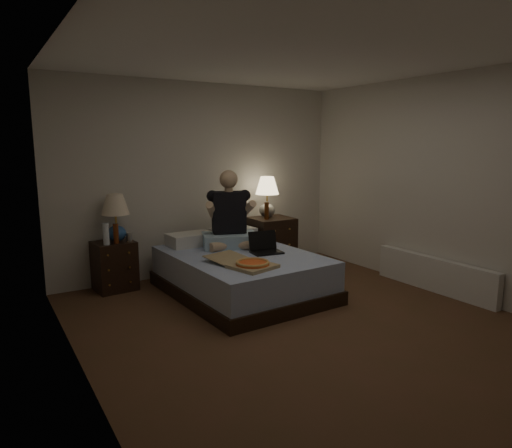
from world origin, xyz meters
TOP-DOWN VIEW (x-y plane):
  - floor at (0.00, 0.00)m, footprint 4.00×4.50m
  - ceiling at (0.00, 0.00)m, footprint 4.00×4.50m
  - wall_back at (0.00, 2.25)m, footprint 4.00×0.00m
  - wall_left at (-2.00, 0.00)m, footprint 0.00×4.50m
  - wall_right at (2.00, 0.00)m, footprint 0.00×4.50m
  - bed at (-0.05, 1.14)m, footprint 1.50×1.95m
  - nightstand_left at (-1.26, 2.05)m, footprint 0.48×0.44m
  - nightstand_right at (0.84, 1.86)m, footprint 0.56×0.51m
  - lamp_left at (-1.22, 2.05)m, footprint 0.40×0.40m
  - lamp_right at (0.82, 1.95)m, footprint 0.35×0.35m
  - water_bottle at (-1.37, 1.92)m, footprint 0.07×0.07m
  - soda_can at (-1.09, 1.99)m, footprint 0.07×0.07m
  - beer_bottle_left at (-1.25, 1.94)m, footprint 0.06×0.06m
  - beer_bottle_right at (0.72, 1.79)m, footprint 0.06×0.06m
  - person at (0.01, 1.54)m, footprint 0.80×0.71m
  - laptop at (0.21, 1.00)m, footprint 0.37×0.32m
  - pizza_box at (-0.25, 0.55)m, footprint 0.57×0.83m
  - radiator at (1.93, 0.03)m, footprint 0.10×1.60m

SIDE VIEW (x-z plane):
  - floor at x=0.00m, z-range 0.00..0.00m
  - radiator at x=1.93m, z-range 0.00..0.40m
  - bed at x=-0.05m, z-range 0.00..0.47m
  - nightstand_left at x=-1.26m, z-range 0.00..0.58m
  - nightstand_right at x=0.84m, z-range 0.00..0.71m
  - pizza_box at x=-0.25m, z-range 0.47..0.55m
  - laptop at x=0.21m, z-range 0.47..0.71m
  - soda_can at x=-1.09m, z-range 0.58..0.68m
  - beer_bottle_left at x=-1.25m, z-range 0.58..0.81m
  - water_bottle at x=-1.37m, z-range 0.58..0.83m
  - beer_bottle_right at x=0.72m, z-range 0.71..0.94m
  - lamp_left at x=-1.22m, z-range 0.58..1.14m
  - person at x=0.01m, z-range 0.47..1.40m
  - lamp_right at x=0.82m, z-range 0.71..1.27m
  - wall_back at x=0.00m, z-range 0.00..2.50m
  - wall_left at x=-2.00m, z-range 0.00..2.50m
  - wall_right at x=2.00m, z-range 0.00..2.50m
  - ceiling at x=0.00m, z-range 2.50..2.50m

